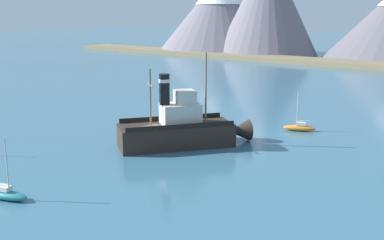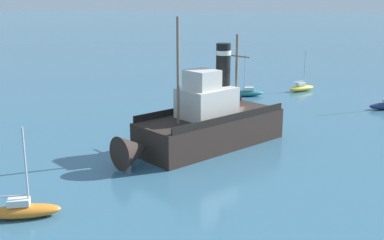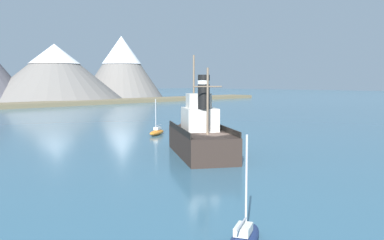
% 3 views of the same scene
% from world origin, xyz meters
% --- Properties ---
extents(ground_plane, '(600.00, 600.00, 0.00)m').
position_xyz_m(ground_plane, '(0.00, 0.00, 0.00)').
color(ground_plane, '#38667F').
extents(old_tugboat, '(10.79, 13.86, 9.90)m').
position_xyz_m(old_tugboat, '(1.16, 2.90, 1.83)').
color(old_tugboat, '#2D231E').
rests_on(old_tugboat, ground).
extents(sailboat_orange, '(3.91, 2.59, 4.90)m').
position_xyz_m(sailboat_orange, '(7.68, 17.01, 0.43)').
color(sailboat_orange, orange).
rests_on(sailboat_orange, ground).
extents(sailboat_teal, '(3.95, 2.31, 4.90)m').
position_xyz_m(sailboat_teal, '(0.82, -17.10, 0.43)').
color(sailboat_teal, '#23757A').
rests_on(sailboat_teal, ground).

